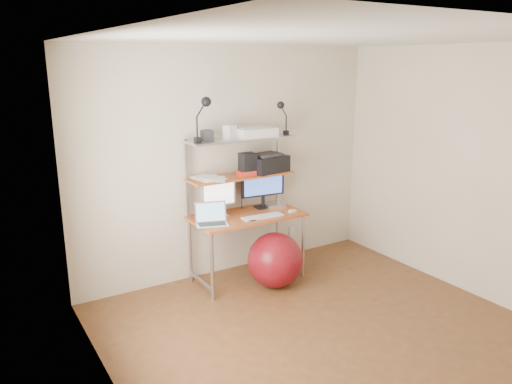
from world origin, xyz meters
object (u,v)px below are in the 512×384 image
at_px(printer, 267,163).
at_px(laptop, 211,220).
at_px(monitor_silver, 219,195).
at_px(exercise_ball, 275,260).
at_px(monitor_black, 263,185).

bearing_deg(printer, laptop, -175.13).
bearing_deg(monitor_silver, exercise_ball, -45.17).
bearing_deg(exercise_ball, monitor_silver, 135.84).
relative_size(monitor_silver, printer, 0.92).
distance_m(laptop, exercise_ball, 0.83).
height_order(monitor_silver, printer, printer).
bearing_deg(exercise_ball, laptop, 159.95).
relative_size(monitor_black, printer, 1.11).
xyz_separation_m(monitor_black, printer, (0.04, -0.03, 0.25)).
relative_size(laptop, exercise_ball, 0.64).
xyz_separation_m(monitor_silver, printer, (0.61, 0.01, 0.28)).
bearing_deg(exercise_ball, monitor_black, 73.57).
bearing_deg(laptop, monitor_black, 35.51).
bearing_deg(printer, monitor_silver, 171.36).
xyz_separation_m(monitor_silver, monitor_black, (0.58, 0.04, 0.03)).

